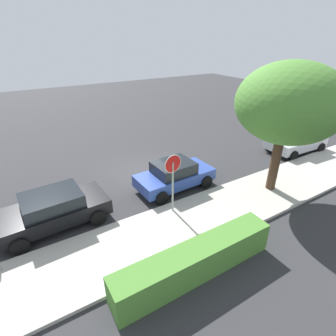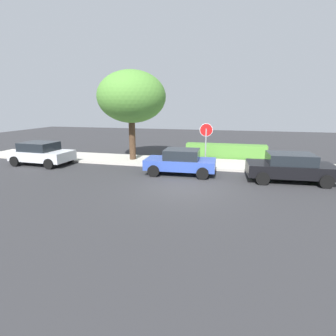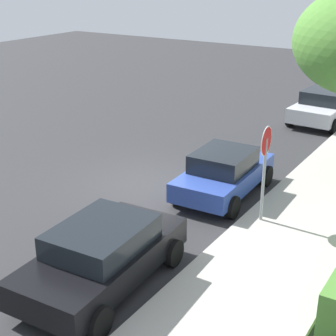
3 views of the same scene
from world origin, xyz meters
name	(u,v)px [view 1 (image 1 of 3)]	position (x,y,z in m)	size (l,w,h in m)	color
ground_plane	(144,172)	(0.00, 0.00, 0.00)	(60.00, 60.00, 0.00)	#2D2D30
sidewalk_curb	(198,219)	(0.00, 5.06, 0.07)	(32.00, 3.03, 0.14)	#B2ADA3
stop_sign	(173,174)	(0.62, 4.04, 1.87)	(0.77, 0.08, 2.73)	gray
parked_car_blue	(174,175)	(-0.56, 2.33, 0.72)	(3.92, 2.06, 1.41)	#2D479E
parked_car_black	(53,209)	(5.05, 2.28, 0.74)	(4.25, 2.29, 1.43)	black
parked_car_silver	(297,140)	(-9.80, 2.55, 0.76)	(3.93, 2.27, 1.46)	silver
street_tree_near_corner	(290,104)	(-4.45, 5.09, 4.29)	(4.51, 4.51, 6.01)	#422D1E
front_yard_hedge	(196,261)	(1.72, 7.17, 0.54)	(5.57, 0.90, 1.08)	#4C8433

